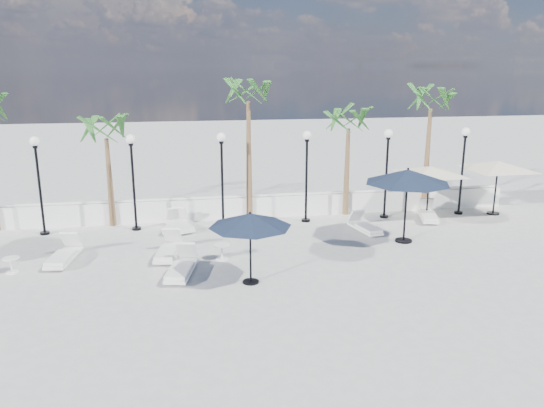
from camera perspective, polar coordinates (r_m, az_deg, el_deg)
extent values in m
plane|color=#A0A09B|center=(15.95, -3.31, -9.03)|extent=(100.00, 100.00, 0.00)
cube|color=white|center=(22.87, -5.49, -0.50)|extent=(26.00, 0.30, 0.90)
cube|color=white|center=(22.74, -5.52, 0.76)|extent=(26.00, 0.12, 0.08)
cylinder|color=black|center=(22.62, -23.24, -2.88)|extent=(0.36, 0.36, 0.10)
cylinder|color=black|center=(22.20, -23.68, 1.31)|extent=(0.10, 0.10, 3.50)
cylinder|color=black|center=(21.91, -24.13, 5.64)|extent=(0.18, 0.18, 0.10)
sphere|color=white|center=(21.88, -24.19, 6.18)|extent=(0.36, 0.36, 0.36)
cylinder|color=black|center=(22.05, -14.37, -2.57)|extent=(0.36, 0.36, 0.10)
cylinder|color=black|center=(21.62, -14.65, 1.74)|extent=(0.10, 0.10, 3.50)
cylinder|color=black|center=(21.32, -14.94, 6.20)|extent=(0.18, 0.18, 0.10)
sphere|color=white|center=(21.29, -14.98, 6.76)|extent=(0.36, 0.36, 0.36)
cylinder|color=black|center=(22.02, -5.26, -2.18)|extent=(0.36, 0.36, 0.10)
cylinder|color=black|center=(21.59, -5.36, 2.14)|extent=(0.10, 0.10, 3.50)
cylinder|color=black|center=(21.29, -5.47, 6.62)|extent=(0.18, 0.18, 0.10)
sphere|color=white|center=(21.26, -5.48, 7.18)|extent=(0.36, 0.36, 0.36)
cylinder|color=black|center=(22.54, 3.65, -1.75)|extent=(0.36, 0.36, 0.10)
cylinder|color=black|center=(22.13, 3.72, 2.48)|extent=(0.10, 0.10, 3.50)
cylinder|color=black|center=(21.83, 3.79, 6.85)|extent=(0.18, 0.18, 0.10)
sphere|color=white|center=(21.80, 3.80, 7.40)|extent=(0.36, 0.36, 0.36)
cylinder|color=black|center=(23.58, 11.95, -1.30)|extent=(0.36, 0.36, 0.10)
cylinder|color=black|center=(23.18, 12.17, 2.74)|extent=(0.10, 0.10, 3.50)
cylinder|color=black|center=(22.90, 12.40, 6.91)|extent=(0.18, 0.18, 0.10)
sphere|color=white|center=(22.88, 12.43, 7.43)|extent=(0.36, 0.36, 0.36)
cylinder|color=black|center=(25.07, 19.41, -0.88)|extent=(0.36, 0.36, 0.10)
cylinder|color=black|center=(24.69, 19.74, 2.92)|extent=(0.10, 0.10, 3.50)
cylinder|color=black|center=(24.43, 20.09, 6.83)|extent=(0.18, 0.18, 0.10)
sphere|color=white|center=(24.41, 20.13, 7.31)|extent=(0.36, 0.36, 0.36)
cone|color=brown|center=(22.49, -17.04, 2.20)|extent=(0.28, 0.28, 3.60)
cone|color=brown|center=(22.35, -2.50, 4.58)|extent=(0.28, 0.28, 5.00)
cone|color=brown|center=(23.38, 8.05, 3.40)|extent=(0.28, 0.28, 3.80)
cone|color=brown|center=(24.69, 16.31, 4.49)|extent=(0.28, 0.28, 4.60)
cube|color=silver|center=(19.15, -21.48, -5.42)|extent=(0.95, 2.07, 0.11)
cube|color=silver|center=(18.88, -21.79, -5.36)|extent=(0.82, 1.42, 0.11)
cube|color=silver|center=(19.75, -20.81, -3.54)|extent=(0.69, 0.56, 0.62)
cube|color=silver|center=(17.01, -9.71, -7.07)|extent=(1.12, 2.13, 0.11)
cube|color=silver|center=(16.72, -9.93, -7.03)|extent=(0.93, 1.48, 0.11)
cube|color=silver|center=(17.62, -9.18, -4.87)|extent=(0.73, 0.61, 0.63)
cube|color=silver|center=(21.65, -10.31, -2.38)|extent=(1.04, 1.92, 0.10)
cube|color=silver|center=(21.39, -10.49, -2.30)|extent=(0.86, 1.33, 0.10)
cube|color=silver|center=(22.23, -9.88, -0.93)|extent=(0.66, 0.56, 0.57)
cube|color=silver|center=(18.65, -11.09, -5.18)|extent=(1.00, 2.05, 0.11)
cube|color=silver|center=(18.37, -11.26, -5.12)|extent=(0.84, 1.41, 0.11)
cube|color=silver|center=(19.26, -10.68, -3.29)|extent=(0.69, 0.57, 0.61)
cube|color=silver|center=(21.65, -9.86, -2.37)|extent=(1.20, 1.90, 0.10)
cube|color=silver|center=(21.40, -9.64, -2.26)|extent=(0.96, 1.34, 0.10)
cube|color=silver|center=(22.21, -10.57, -1.00)|extent=(0.68, 0.60, 0.56)
cube|color=silver|center=(21.34, 9.98, -2.63)|extent=(0.94, 1.86, 0.10)
cube|color=silver|center=(21.11, 10.33, -2.53)|extent=(0.79, 1.29, 0.10)
cube|color=silver|center=(21.83, 9.04, -1.22)|extent=(0.63, 0.53, 0.56)
cube|color=silver|center=(23.60, 16.43, -1.31)|extent=(1.18, 2.02, 0.10)
cube|color=silver|center=(23.32, 16.54, -1.22)|extent=(0.96, 1.41, 0.10)
cube|color=silver|center=(24.24, 16.22, 0.06)|extent=(0.71, 0.61, 0.60)
cylinder|color=silver|center=(18.96, -26.13, -6.60)|extent=(0.40, 0.40, 0.03)
cylinder|color=silver|center=(18.88, -26.20, -5.96)|extent=(0.06, 0.06, 0.48)
cylinder|color=silver|center=(18.80, -26.29, -5.25)|extent=(0.52, 0.52, 0.03)
cylinder|color=silver|center=(18.25, -5.39, -5.90)|extent=(0.42, 0.42, 0.03)
cylinder|color=silver|center=(18.17, -5.41, -5.20)|extent=(0.06, 0.06, 0.50)
cylinder|color=silver|center=(18.08, -5.43, -4.42)|extent=(0.54, 0.54, 0.03)
cylinder|color=black|center=(16.31, -2.30, -8.35)|extent=(0.50, 0.50, 0.05)
cylinder|color=black|center=(15.93, -2.33, -4.89)|extent=(0.06, 0.06, 2.15)
cone|color=black|center=(15.65, -2.37, -1.74)|extent=(2.50, 2.50, 0.40)
sphere|color=black|center=(15.59, -2.38, -0.95)|extent=(0.07, 0.07, 0.07)
cylinder|color=black|center=(20.56, 13.95, -3.84)|extent=(0.63, 0.63, 0.07)
cylinder|color=black|center=(20.19, 14.18, -0.29)|extent=(0.08, 0.08, 2.70)
cone|color=black|center=(19.94, 14.38, 2.90)|extent=(3.15, 3.15, 0.51)
sphere|color=black|center=(19.89, 14.44, 3.69)|extent=(0.09, 0.09, 0.09)
cylinder|color=black|center=(24.05, 16.26, -1.32)|extent=(0.50, 0.50, 0.06)
cylinder|color=black|center=(23.79, 16.45, 1.20)|extent=(0.07, 0.07, 2.23)
pyramid|color=beige|center=(23.56, 16.65, 3.90)|extent=(4.94, 4.94, 0.34)
cylinder|color=black|center=(25.59, 22.67, -0.93)|extent=(0.55, 0.55, 0.06)
cylinder|color=black|center=(25.32, 22.92, 1.58)|extent=(0.07, 0.07, 2.36)
pyramid|color=beige|center=(25.10, 23.19, 4.26)|extent=(5.12, 5.12, 0.37)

